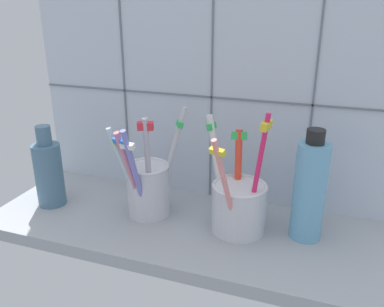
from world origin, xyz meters
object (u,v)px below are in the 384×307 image
at_px(toothbrush_cup_right, 238,203).
at_px(ceramic_vase, 49,172).
at_px(toothbrush_cup_left, 147,186).
at_px(soap_bottle, 309,190).

bearing_deg(toothbrush_cup_right, ceramic_vase, -175.68).
xyz_separation_m(toothbrush_cup_left, soap_bottle, (0.25, 0.02, 0.02)).
bearing_deg(soap_bottle, ceramic_vase, -174.73).
height_order(toothbrush_cup_left, toothbrush_cup_right, toothbrush_cup_right).
distance_m(toothbrush_cup_left, soap_bottle, 0.25).
distance_m(ceramic_vase, soap_bottle, 0.42).
relative_size(ceramic_vase, soap_bottle, 0.84).
xyz_separation_m(toothbrush_cup_left, toothbrush_cup_right, (0.15, 0.00, -0.01)).
distance_m(toothbrush_cup_right, ceramic_vase, 0.32).
relative_size(toothbrush_cup_left, toothbrush_cup_right, 0.92).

